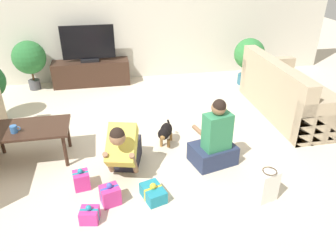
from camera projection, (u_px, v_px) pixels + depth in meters
ground_plane at (147, 141)px, 4.57m from camera, size 16.00×16.00×0.00m
wall_back at (126, 12)px, 6.21m from camera, size 8.40×0.06×2.60m
sofa_right at (290, 95)px, 5.20m from camera, size 0.95×2.01×0.87m
coffee_table at (29, 131)px, 3.99m from camera, size 0.96×0.57×0.46m
tv_console at (92, 73)px, 6.36m from camera, size 1.45×0.41×0.47m
tv at (88, 46)px, 6.10m from camera, size 0.98×0.20×0.67m
potted_plant_corner_right at (249, 57)px, 6.23m from camera, size 0.58×0.58×0.89m
potted_plant_back_left at (29, 58)px, 5.97m from camera, size 0.60×0.60×0.92m
person_kneeling at (124, 148)px, 3.82m from camera, size 0.49×0.79×0.74m
person_sitting at (215, 142)px, 3.97m from camera, size 0.60×0.56×0.88m
dog at (165, 132)px, 4.38m from camera, size 0.27×0.47×0.32m
gift_box_a at (110, 195)px, 3.42m from camera, size 0.23×0.22×0.26m
gift_box_b at (153, 193)px, 3.50m from camera, size 0.28×0.34×0.20m
gift_box_c at (81, 180)px, 3.64m from camera, size 0.20×0.19×0.25m
gift_box_d at (90, 215)px, 3.21m from camera, size 0.21×0.19×0.19m
gift_bag_a at (267, 186)px, 3.43m from camera, size 0.26×0.18×0.38m
mug at (14, 129)px, 3.84m from camera, size 0.12×0.08×0.09m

